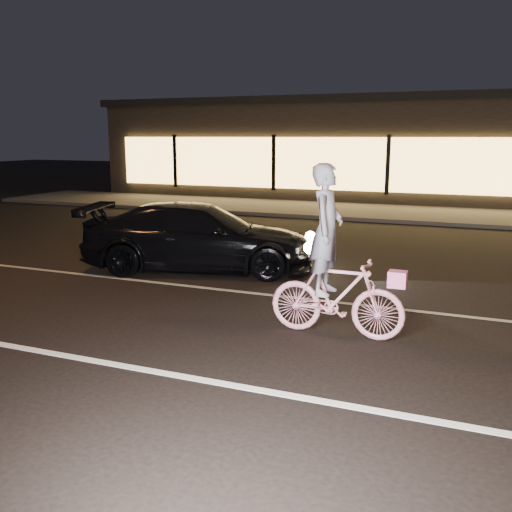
% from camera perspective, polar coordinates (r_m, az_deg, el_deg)
% --- Properties ---
extents(ground, '(90.00, 90.00, 0.00)m').
position_cam_1_polar(ground, '(8.02, -5.19, -7.37)').
color(ground, black).
rests_on(ground, ground).
extents(lane_stripe_near, '(60.00, 0.12, 0.01)m').
position_cam_1_polar(lane_stripe_near, '(6.82, -11.08, -11.10)').
color(lane_stripe_near, silver).
rests_on(lane_stripe_near, ground).
extents(lane_stripe_far, '(60.00, 0.10, 0.01)m').
position_cam_1_polar(lane_stripe_far, '(9.76, 0.21, -3.78)').
color(lane_stripe_far, gray).
rests_on(lane_stripe_far, ground).
extents(sidewalk, '(30.00, 4.00, 0.12)m').
position_cam_1_polar(sidewalk, '(20.19, 12.00, 4.30)').
color(sidewalk, '#383533').
rests_on(sidewalk, ground).
extents(storefront, '(25.40, 8.42, 4.20)m').
position_cam_1_polar(storefront, '(25.92, 14.63, 10.43)').
color(storefront, black).
rests_on(storefront, ground).
extents(cyclist, '(1.83, 0.63, 2.31)m').
position_cam_1_polar(cyclist, '(7.63, 7.79, -2.03)').
color(cyclist, '#F23A71').
rests_on(cyclist, ground).
extents(sedan, '(4.94, 3.07, 1.34)m').
position_cam_1_polar(sedan, '(11.42, -5.66, 1.89)').
color(sedan, black).
rests_on(sedan, ground).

